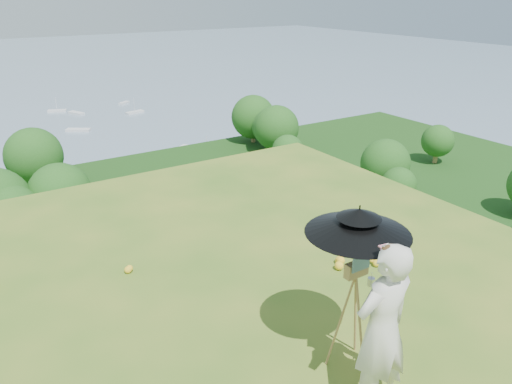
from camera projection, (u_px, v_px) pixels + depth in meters
painter at (382, 329)px, 4.82m from camera, size 0.68×0.45×1.86m
field_easel at (353, 310)px, 5.44m from camera, size 0.55×0.55×1.45m
sun_umbrella at (357, 240)px, 5.14m from camera, size 1.24×1.24×0.78m
painter_cap at (391, 249)px, 4.49m from camera, size 0.21×0.24×0.10m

